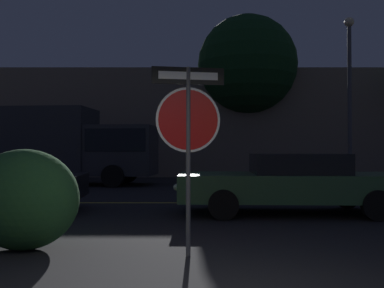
{
  "coord_description": "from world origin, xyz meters",
  "views": [
    {
      "loc": [
        -0.04,
        -3.26,
        1.35
      ],
      "look_at": [
        -0.03,
        5.15,
        1.49
      ],
      "focal_mm": 40.0,
      "sensor_mm": 36.0,
      "label": 1
    }
  ],
  "objects_px": {
    "hedge_bush_1": "(23,199)",
    "passing_car_2": "(291,183)",
    "stop_sign": "(188,121)",
    "street_lamp": "(349,83)",
    "tree_1": "(247,65)",
    "delivery_truck": "(70,144)"
  },
  "relations": [
    {
      "from": "stop_sign",
      "to": "passing_car_2",
      "type": "xyz_separation_m",
      "value": [
        2.21,
        3.72,
        -1.07
      ]
    },
    {
      "from": "hedge_bush_1",
      "to": "tree_1",
      "type": "height_order",
      "value": "tree_1"
    },
    {
      "from": "stop_sign",
      "to": "hedge_bush_1",
      "type": "bearing_deg",
      "value": 161.56
    },
    {
      "from": "tree_1",
      "to": "delivery_truck",
      "type": "bearing_deg",
      "value": -147.21
    },
    {
      "from": "stop_sign",
      "to": "passing_car_2",
      "type": "relative_size",
      "value": 0.49
    },
    {
      "from": "stop_sign",
      "to": "hedge_bush_1",
      "type": "distance_m",
      "value": 2.51
    },
    {
      "from": "hedge_bush_1",
      "to": "tree_1",
      "type": "bearing_deg",
      "value": 72.37
    },
    {
      "from": "stop_sign",
      "to": "passing_car_2",
      "type": "distance_m",
      "value": 4.45
    },
    {
      "from": "stop_sign",
      "to": "passing_car_2",
      "type": "bearing_deg",
      "value": 49.41
    },
    {
      "from": "stop_sign",
      "to": "street_lamp",
      "type": "xyz_separation_m",
      "value": [
        6.39,
        11.61,
        2.35
      ]
    },
    {
      "from": "street_lamp",
      "to": "tree_1",
      "type": "bearing_deg",
      "value": 124.49
    },
    {
      "from": "street_lamp",
      "to": "delivery_truck",
      "type": "bearing_deg",
      "value": 179.87
    },
    {
      "from": "street_lamp",
      "to": "hedge_bush_1",
      "type": "bearing_deg",
      "value": -127.46
    },
    {
      "from": "hedge_bush_1",
      "to": "tree_1",
      "type": "xyz_separation_m",
      "value": [
        5.18,
        16.3,
        5.14
      ]
    },
    {
      "from": "hedge_bush_1",
      "to": "street_lamp",
      "type": "xyz_separation_m",
      "value": [
        8.64,
        11.27,
        3.4
      ]
    },
    {
      "from": "hedge_bush_1",
      "to": "passing_car_2",
      "type": "distance_m",
      "value": 5.59
    },
    {
      "from": "street_lamp",
      "to": "stop_sign",
      "type": "bearing_deg",
      "value": -118.82
    },
    {
      "from": "delivery_truck",
      "to": "street_lamp",
      "type": "height_order",
      "value": "street_lamp"
    },
    {
      "from": "delivery_truck",
      "to": "passing_car_2",
      "type": "bearing_deg",
      "value": 46.38
    },
    {
      "from": "passing_car_2",
      "to": "delivery_truck",
      "type": "xyz_separation_m",
      "value": [
        -7.04,
        7.92,
        0.95
      ]
    },
    {
      "from": "stop_sign",
      "to": "street_lamp",
      "type": "distance_m",
      "value": 13.46
    },
    {
      "from": "passing_car_2",
      "to": "delivery_truck",
      "type": "relative_size",
      "value": 0.72
    }
  ]
}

